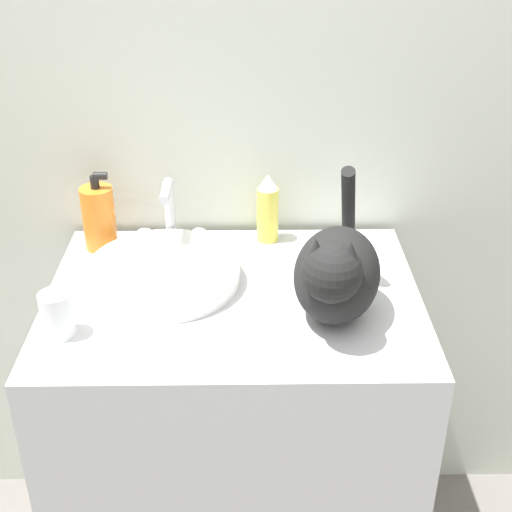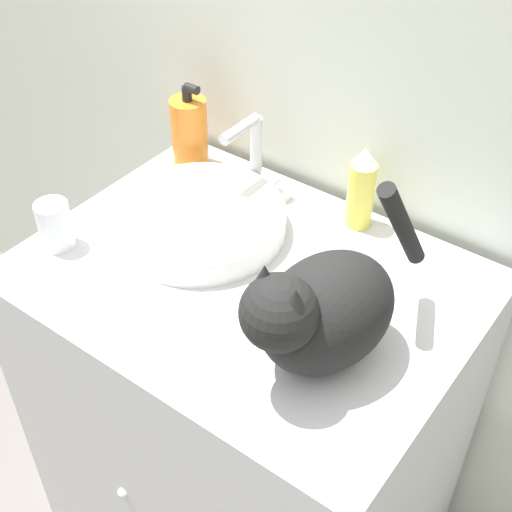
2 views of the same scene
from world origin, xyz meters
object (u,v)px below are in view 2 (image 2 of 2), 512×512
object	(u,v)px
spray_bottle	(361,188)
cup	(55,225)
cat	(321,310)
soap_bottle	(190,132)

from	to	relation	value
spray_bottle	cup	distance (m)	0.56
cat	cup	distance (m)	0.53
cat	soap_bottle	distance (m)	0.59
soap_bottle	cup	xyz separation A→B (m)	(-0.02, -0.35, -0.03)
cat	spray_bottle	world-z (taller)	cat
soap_bottle	spray_bottle	xyz separation A→B (m)	(0.39, 0.03, 0.00)
cat	spray_bottle	distance (m)	0.35
cat	spray_bottle	bearing A→B (deg)	-146.01
spray_bottle	cup	size ratio (longest dim) A/B	1.83
cat	soap_bottle	size ratio (longest dim) A/B	1.96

